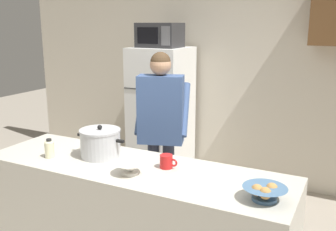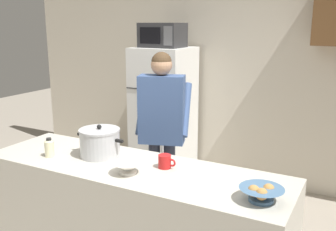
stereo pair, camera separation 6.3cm
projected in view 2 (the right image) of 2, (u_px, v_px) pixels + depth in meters
The scene contains 10 objects.
back_wall_unit at pixel (255, 68), 4.44m from camera, with size 6.00×0.48×2.60m.
kitchen_island at pixel (133, 224), 2.83m from camera, with size 2.27×0.68×0.92m, color beige.
refrigerator at pixel (164, 115), 4.67m from camera, with size 0.64×0.68×1.63m.
microwave at pixel (163, 35), 4.43m from camera, with size 0.48×0.37×0.28m.
person_near_pot at pixel (162, 119), 3.59m from camera, with size 0.59×0.53×1.66m.
cooking_pot at pixel (100, 143), 2.89m from camera, with size 0.42×0.31×0.25m.
coffee_mug at pixel (165, 161), 2.67m from camera, with size 0.13×0.09×0.10m.
bread_bowl at pixel (261, 193), 2.17m from camera, with size 0.26×0.26×0.10m.
empty_bowl at pixel (128, 167), 2.56m from camera, with size 0.21×0.21×0.08m.
bottle_near_edge at pixel (49, 147), 2.89m from camera, with size 0.07×0.07×0.15m.
Camera 2 is at (1.43, -2.13, 1.91)m, focal length 40.93 mm.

